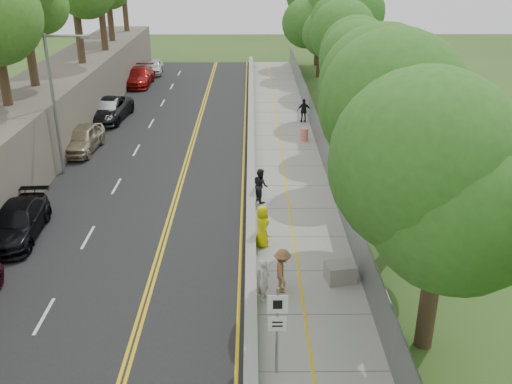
{
  "coord_description": "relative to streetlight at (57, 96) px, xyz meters",
  "views": [
    {
      "loc": [
        0.3,
        -17.07,
        12.33
      ],
      "look_at": [
        0.5,
        8.0,
        1.4
      ],
      "focal_mm": 40.0,
      "sensor_mm": 36.0,
      "label": 1
    }
  ],
  "objects": [
    {
      "name": "painter_1",
      "position": [
        11.21,
        -13.0,
        -3.75
      ],
      "size": [
        0.59,
        0.72,
        1.69
      ],
      "primitive_type": "imported",
      "rotation": [
        0.0,
        0.0,
        1.23
      ],
      "color": "beige",
      "rests_on": "sidewalk"
    },
    {
      "name": "person_far",
      "position": [
        14.66,
        10.24,
        -3.71
      ],
      "size": [
        1.09,
        0.57,
        1.77
      ],
      "primitive_type": "imported",
      "rotation": [
        0.0,
        0.0,
        3.28
      ],
      "color": "black",
      "rests_on": "sidewalk"
    },
    {
      "name": "trees_fenceside",
      "position": [
        17.46,
        1.0,
        2.36
      ],
      "size": [
        7.0,
        66.0,
        14.0
      ],
      "primitive_type": null,
      "color": "#397925",
      "rests_on": "ground"
    },
    {
      "name": "concrete_block",
      "position": [
        14.25,
        -11.73,
        -4.22
      ],
      "size": [
        1.25,
        1.03,
        0.74
      ],
      "primitive_type": "cube",
      "rotation": [
        0.0,
        0.0,
        0.19
      ],
      "color": "slate",
      "rests_on": "sidewalk"
    },
    {
      "name": "car_6",
      "position": [
        -0.14,
        10.91,
        -3.78
      ],
      "size": [
        3.2,
        6.14,
        1.65
      ],
      "primitive_type": "imported",
      "rotation": [
        0.0,
        0.0,
        -0.08
      ],
      "color": "black",
      "rests_on": "road"
    },
    {
      "name": "rock_embankment",
      "position": [
        -3.04,
        1.0,
        -2.64
      ],
      "size": [
        5.0,
        66.0,
        4.0
      ],
      "primitive_type": "cube",
      "color": "#595147",
      "rests_on": "ground"
    },
    {
      "name": "painter_2",
      "position": [
        11.21,
        -4.05,
        -3.7
      ],
      "size": [
        0.97,
        1.06,
        1.77
      ],
      "primitive_type": "imported",
      "rotation": [
        0.0,
        0.0,
        2.0
      ],
      "color": "black",
      "rests_on": "sidewalk"
    },
    {
      "name": "construction_barrel",
      "position": [
        14.33,
        5.87,
        -4.16
      ],
      "size": [
        0.53,
        0.53,
        0.87
      ],
      "primitive_type": "cylinder",
      "color": "red",
      "rests_on": "sidewalk"
    },
    {
      "name": "road",
      "position": [
        5.06,
        1.0,
        -4.62
      ],
      "size": [
        11.2,
        66.0,
        0.04
      ],
      "primitive_type": "cube",
      "color": "black",
      "rests_on": "ground"
    },
    {
      "name": "car_3",
      "position": [
        0.12,
        -7.91,
        -3.85
      ],
      "size": [
        2.44,
        5.29,
        1.5
      ],
      "primitive_type": "imported",
      "rotation": [
        0.0,
        0.0,
        0.07
      ],
      "color": "black",
      "rests_on": "road"
    },
    {
      "name": "sidewalk",
      "position": [
        13.01,
        1.0,
        -4.61
      ],
      "size": [
        4.2,
        66.0,
        0.05
      ],
      "primitive_type": "cube",
      "color": "gray",
      "rests_on": "ground"
    },
    {
      "name": "ground",
      "position": [
        10.46,
        -14.0,
        -4.64
      ],
      "size": [
        140.0,
        140.0,
        0.0
      ],
      "primitive_type": "plane",
      "color": "#33511E",
      "rests_on": "ground"
    },
    {
      "name": "painter_3",
      "position": [
        11.91,
        -12.46,
        -3.7
      ],
      "size": [
        0.69,
        1.17,
        1.79
      ],
      "primitive_type": "imported",
      "rotation": [
        0.0,
        0.0,
        1.59
      ],
      "color": "brown",
      "rests_on": "sidewalk"
    },
    {
      "name": "car_5",
      "position": [
        -0.14,
        10.7,
        -3.8
      ],
      "size": [
        2.05,
        4.95,
        1.59
      ],
      "primitive_type": "imported",
      "rotation": [
        0.0,
        0.0,
        0.08
      ],
      "color": "#A3A4AA",
      "rests_on": "road"
    },
    {
      "name": "jersey_barrier",
      "position": [
        10.71,
        1.0,
        -4.34
      ],
      "size": [
        0.42,
        66.0,
        0.6
      ],
      "primitive_type": "cube",
      "color": "#ACEC2F",
      "rests_on": "ground"
    },
    {
      "name": "signpost",
      "position": [
        11.51,
        -17.02,
        -2.68
      ],
      "size": [
        0.62,
        0.09,
        3.1
      ],
      "color": "gray",
      "rests_on": "sidewalk"
    },
    {
      "name": "painter_0",
      "position": [
        11.21,
        -8.84,
        -3.64
      ],
      "size": [
        0.86,
        1.07,
        1.91
      ],
      "primitive_type": "imported",
      "rotation": [
        0.0,
        0.0,
        1.87
      ],
      "color": "#D3D107",
      "rests_on": "sidewalk"
    },
    {
      "name": "car_4",
      "position": [
        -0.14,
        3.86,
        -3.77
      ],
      "size": [
        2.23,
        4.96,
        1.65
      ],
      "primitive_type": "imported",
      "rotation": [
        0.0,
        0.0,
        -0.06
      ],
      "color": "tan",
      "rests_on": "road"
    },
    {
      "name": "car_8",
      "position": [
        0.74,
        27.76,
        -3.87
      ],
      "size": [
        1.97,
        4.35,
        1.45
      ],
      "primitive_type": "imported",
      "rotation": [
        0.0,
        0.0,
        0.06
      ],
      "color": "silver",
      "rests_on": "road"
    },
    {
      "name": "car_7",
      "position": [
        0.19,
        22.56,
        -3.78
      ],
      "size": [
        2.33,
        5.67,
        1.64
      ],
      "primitive_type": "imported",
      "rotation": [
        0.0,
        0.0,
        -0.01
      ],
      "color": "maroon",
      "rests_on": "road"
    },
    {
      "name": "streetlight",
      "position": [
        0.0,
        0.0,
        0.0
      ],
      "size": [
        2.52,
        0.22,
        8.0
      ],
      "color": "gray",
      "rests_on": "ground"
    },
    {
      "name": "chainlink_fence",
      "position": [
        15.11,
        1.0,
        -3.64
      ],
      "size": [
        0.04,
        66.0,
        2.0
      ],
      "primitive_type": "cube",
      "color": "slate",
      "rests_on": "ground"
    }
  ]
}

